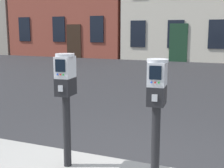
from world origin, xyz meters
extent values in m
cylinder|color=black|center=(-0.65, -0.22, 0.57)|extent=(0.10, 0.10, 0.86)
cube|color=black|center=(-0.65, -0.22, 1.10)|extent=(0.19, 0.25, 0.20)
cube|color=#A5A8AD|center=(-0.64, -0.34, 1.10)|extent=(0.06, 0.02, 0.07)
cube|color=#B7BABF|center=(-0.65, -0.22, 1.33)|extent=(0.19, 0.24, 0.24)
cube|color=black|center=(-0.64, -0.34, 1.35)|extent=(0.12, 0.02, 0.14)
cylinder|color=blue|center=(-0.68, -0.34, 1.26)|extent=(0.02, 0.01, 0.02)
cylinder|color=red|center=(-0.64, -0.34, 1.26)|extent=(0.02, 0.01, 0.02)
cylinder|color=green|center=(-0.61, -0.34, 1.26)|extent=(0.02, 0.01, 0.02)
cylinder|color=#B7BABF|center=(-0.65, -0.22, 1.46)|extent=(0.23, 0.23, 0.03)
cylinder|color=black|center=(0.41, -0.22, 0.56)|extent=(0.10, 0.10, 0.85)
cube|color=black|center=(0.41, -0.22, 1.09)|extent=(0.19, 0.25, 0.20)
cube|color=#A5A8AD|center=(0.42, -0.34, 1.09)|extent=(0.06, 0.02, 0.07)
cube|color=#B7BABF|center=(0.41, -0.22, 1.30)|extent=(0.19, 0.24, 0.24)
cube|color=black|center=(0.42, -0.34, 1.33)|extent=(0.12, 0.02, 0.13)
cylinder|color=blue|center=(0.39, -0.34, 1.24)|extent=(0.02, 0.01, 0.02)
cylinder|color=red|center=(0.42, -0.34, 1.24)|extent=(0.02, 0.01, 0.02)
cylinder|color=green|center=(0.46, -0.34, 1.24)|extent=(0.02, 0.01, 0.02)
cylinder|color=#B7BABF|center=(0.41, -0.22, 1.44)|extent=(0.23, 0.23, 0.03)
cube|color=black|center=(-12.27, 13.89, 1.80)|extent=(0.90, 0.06, 1.60)
cube|color=black|center=(-9.57, 13.89, 1.80)|extent=(0.90, 0.06, 1.60)
cube|color=black|center=(-6.87, 13.89, 1.80)|extent=(0.90, 0.06, 1.60)
cube|color=black|center=(-8.47, 13.89, 1.05)|extent=(1.00, 0.07, 2.10)
cube|color=black|center=(-4.23, 13.89, 1.53)|extent=(0.90, 0.06, 1.53)
cube|color=black|center=(-2.05, 13.89, 1.53)|extent=(0.90, 0.06, 1.53)
cube|color=black|center=(0.13, 13.89, 1.53)|extent=(0.90, 0.06, 1.53)
cube|color=#193823|center=(-1.89, 13.89, 1.05)|extent=(1.00, 0.07, 2.10)
camera|label=1|loc=(1.13, -3.16, 1.74)|focal=48.66mm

